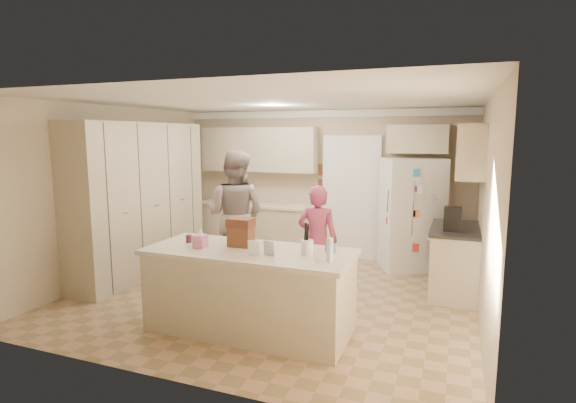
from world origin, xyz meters
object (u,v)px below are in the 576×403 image
at_px(refrigerator, 411,214).
at_px(dollhouse_body, 241,237).
at_px(coffee_maker, 453,219).
at_px(utensil_crock, 307,247).
at_px(tissue_box, 200,241).
at_px(island_base, 250,292).
at_px(teen_girl, 317,241).
at_px(teen_boy, 235,215).

relative_size(refrigerator, dollhouse_body, 6.92).
xyz_separation_m(coffee_maker, utensil_crock, (-1.40, -1.85, -0.07)).
relative_size(tissue_box, dollhouse_body, 0.54).
height_order(refrigerator, tissue_box, refrigerator).
xyz_separation_m(utensil_crock, tissue_box, (-1.20, -0.15, -0.00)).
distance_m(island_base, tissue_box, 0.79).
relative_size(coffee_maker, tissue_box, 2.14).
distance_m(coffee_maker, tissue_box, 3.28).
relative_size(island_base, dollhouse_body, 8.46).
height_order(tissue_box, teen_girl, teen_girl).
height_order(coffee_maker, teen_girl, teen_girl).
height_order(teen_boy, teen_girl, teen_boy).
relative_size(refrigerator, utensil_crock, 12.00).
xyz_separation_m(tissue_box, teen_boy, (-0.49, 1.76, -0.03)).
bearing_deg(tissue_box, refrigerator, 58.24).
xyz_separation_m(refrigerator, utensil_crock, (-0.76, -3.02, 0.10)).
bearing_deg(teen_boy, tissue_box, 103.24).
distance_m(refrigerator, teen_girl, 2.01).
bearing_deg(utensil_crock, refrigerator, 75.83).
bearing_deg(coffee_maker, teen_girl, -162.29).
relative_size(coffee_maker, dollhouse_body, 1.15).
xyz_separation_m(coffee_maker, tissue_box, (-2.60, -2.00, -0.07)).
bearing_deg(dollhouse_body, tissue_box, -153.43).
relative_size(coffee_maker, utensil_crock, 2.00).
bearing_deg(utensil_crock, coffee_maker, 52.88).
bearing_deg(dollhouse_body, refrigerator, 62.25).
bearing_deg(utensil_crock, dollhouse_body, 176.42).
relative_size(utensil_crock, teen_boy, 0.08).
height_order(coffee_maker, teen_boy, teen_boy).
relative_size(coffee_maker, teen_boy, 0.15).
distance_m(utensil_crock, tissue_box, 1.21).
xyz_separation_m(refrigerator, teen_boy, (-2.45, -1.41, 0.07)).
xyz_separation_m(island_base, teen_boy, (-1.04, 1.66, 0.53)).
relative_size(utensil_crock, dollhouse_body, 0.58).
distance_m(coffee_maker, teen_girl, 1.80).
height_order(refrigerator, coffee_maker, refrigerator).
distance_m(refrigerator, utensil_crock, 3.12).
relative_size(island_base, teen_boy, 1.14).
height_order(coffee_maker, dollhouse_body, coffee_maker).
xyz_separation_m(island_base, tissue_box, (-0.55, -0.10, 0.56)).
height_order(island_base, utensil_crock, utensil_crock).
bearing_deg(dollhouse_body, coffee_maker, 39.29).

